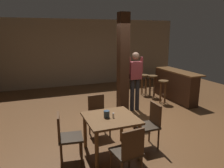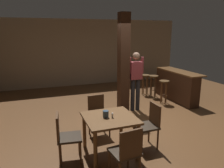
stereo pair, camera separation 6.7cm
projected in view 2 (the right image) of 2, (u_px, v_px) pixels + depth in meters
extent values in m
plane|color=brown|center=(138.00, 120.00, 5.75)|extent=(10.80, 10.80, 0.00)
cube|color=gray|center=(92.00, 52.00, 9.53)|extent=(8.00, 0.10, 2.80)
cube|color=#382114|center=(124.00, 64.00, 6.16)|extent=(0.28, 0.28, 2.80)
cube|color=brown|center=(110.00, 118.00, 4.04)|extent=(0.93, 0.93, 0.04)
cylinder|color=brown|center=(121.00, 125.00, 4.62)|extent=(0.07, 0.07, 0.70)
cylinder|color=brown|center=(84.00, 131.00, 4.36)|extent=(0.07, 0.07, 0.70)
cylinder|color=brown|center=(138.00, 143.00, 3.90)|extent=(0.07, 0.07, 0.70)
cylinder|color=brown|center=(95.00, 151.00, 3.63)|extent=(0.07, 0.07, 0.70)
cube|color=#2D2319|center=(146.00, 126.00, 4.33)|extent=(0.42, 0.42, 0.04)
cube|color=#4C301C|center=(155.00, 115.00, 4.35)|extent=(0.04, 0.38, 0.45)
cylinder|color=#4C301C|center=(142.00, 142.00, 4.17)|extent=(0.04, 0.04, 0.43)
cylinder|color=#4C301C|center=(134.00, 134.00, 4.49)|extent=(0.04, 0.04, 0.43)
cylinder|color=#4C301C|center=(158.00, 139.00, 4.29)|extent=(0.04, 0.04, 0.43)
cylinder|color=#4C301C|center=(149.00, 132.00, 4.61)|extent=(0.04, 0.04, 0.43)
cube|color=#2D2319|center=(124.00, 152.00, 3.41)|extent=(0.46, 0.46, 0.04)
cube|color=#4C301C|center=(131.00, 144.00, 3.19)|extent=(0.38, 0.08, 0.45)
cylinder|color=#4C301C|center=(110.00, 162.00, 3.54)|extent=(0.04, 0.04, 0.43)
cylinder|color=#4C301C|center=(128.00, 156.00, 3.69)|extent=(0.04, 0.04, 0.43)
cylinder|color=#4C301C|center=(140.00, 168.00, 3.39)|extent=(0.04, 0.04, 0.43)
cube|color=#2D2319|center=(70.00, 137.00, 3.88)|extent=(0.47, 0.47, 0.04)
cube|color=#4C301C|center=(58.00, 127.00, 3.79)|extent=(0.09, 0.38, 0.45)
cylinder|color=#4C301C|center=(79.00, 143.00, 4.14)|extent=(0.04, 0.04, 0.43)
cylinder|color=#4C301C|center=(81.00, 153.00, 3.80)|extent=(0.04, 0.04, 0.43)
cylinder|color=#4C301C|center=(60.00, 145.00, 4.06)|extent=(0.04, 0.04, 0.43)
cylinder|color=#4C301C|center=(60.00, 155.00, 3.73)|extent=(0.04, 0.04, 0.43)
cube|color=#2D2319|center=(99.00, 117.00, 4.83)|extent=(0.45, 0.45, 0.04)
cube|color=#4C301C|center=(96.00, 104.00, 4.95)|extent=(0.38, 0.06, 0.45)
cylinder|color=#4C301C|center=(110.00, 128.00, 4.80)|extent=(0.04, 0.04, 0.43)
cylinder|color=#4C301C|center=(95.00, 131.00, 4.66)|extent=(0.04, 0.04, 0.43)
cylinder|color=#4C301C|center=(104.00, 122.00, 5.11)|extent=(0.04, 0.04, 0.43)
cylinder|color=#4C301C|center=(89.00, 124.00, 4.96)|extent=(0.04, 0.04, 0.43)
cylinder|color=#33475B|center=(106.00, 114.00, 4.01)|extent=(0.11, 0.11, 0.13)
cylinder|color=silver|center=(112.00, 115.00, 4.00)|extent=(0.03, 0.03, 0.09)
cube|color=maroon|center=(136.00, 70.00, 6.25)|extent=(0.35, 0.23, 0.50)
sphere|color=#997056|center=(136.00, 56.00, 6.15)|extent=(0.23, 0.23, 0.21)
cylinder|color=#232328|center=(138.00, 95.00, 6.44)|extent=(0.13, 0.13, 0.95)
cylinder|color=#232328|center=(133.00, 95.00, 6.39)|extent=(0.13, 0.13, 0.95)
cylinder|color=maroon|center=(142.00, 65.00, 6.26)|extent=(0.09, 0.09, 0.46)
cylinder|color=maroon|center=(130.00, 66.00, 6.16)|extent=(0.09, 0.09, 0.46)
cube|color=brown|center=(179.00, 72.00, 7.29)|extent=(0.56, 1.91, 0.04)
cube|color=#382114|center=(176.00, 86.00, 7.38)|extent=(0.36, 1.91, 0.96)
cylinder|color=#4C3319|center=(164.00, 81.00, 7.02)|extent=(0.32, 0.32, 0.05)
torus|color=brown|center=(164.00, 95.00, 7.13)|extent=(0.23, 0.23, 0.02)
cylinder|color=brown|center=(162.00, 92.00, 7.20)|extent=(0.03, 0.03, 0.70)
cylinder|color=brown|center=(166.00, 93.00, 7.01)|extent=(0.03, 0.03, 0.70)
cylinder|color=brown|center=(166.00, 92.00, 7.14)|extent=(0.03, 0.03, 0.70)
cylinder|color=brown|center=(161.00, 93.00, 7.07)|extent=(0.03, 0.03, 0.70)
cylinder|color=#4C3319|center=(154.00, 76.00, 7.71)|extent=(0.33, 0.33, 0.05)
torus|color=#422816|center=(153.00, 90.00, 7.83)|extent=(0.24, 0.24, 0.02)
cylinder|color=#422816|center=(152.00, 86.00, 7.90)|extent=(0.03, 0.03, 0.72)
cylinder|color=#422816|center=(155.00, 88.00, 7.70)|extent=(0.03, 0.03, 0.72)
cylinder|color=#422816|center=(156.00, 87.00, 7.84)|extent=(0.03, 0.03, 0.72)
cylinder|color=#422816|center=(151.00, 87.00, 7.77)|extent=(0.03, 0.03, 0.72)
cylinder|color=#4C3319|center=(145.00, 75.00, 8.00)|extent=(0.32, 0.32, 0.05)
torus|color=brown|center=(145.00, 88.00, 8.11)|extent=(0.23, 0.23, 0.02)
cylinder|color=brown|center=(144.00, 85.00, 8.18)|extent=(0.03, 0.03, 0.69)
cylinder|color=brown|center=(146.00, 86.00, 7.99)|extent=(0.03, 0.03, 0.69)
cylinder|color=brown|center=(147.00, 85.00, 8.12)|extent=(0.03, 0.03, 0.69)
cylinder|color=brown|center=(142.00, 86.00, 8.05)|extent=(0.03, 0.03, 0.69)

